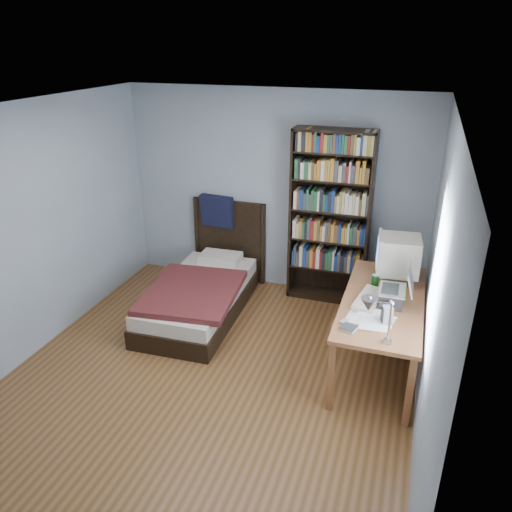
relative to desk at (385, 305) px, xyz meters
name	(u,v)px	position (x,y,z in m)	size (l,w,h in m)	color
room	(209,259)	(-1.48, -1.19, 0.83)	(4.20, 4.24, 2.50)	#573819
desk	(385,305)	(0.00, 0.00, 0.00)	(0.75, 1.71, 0.73)	brown
crt_monitor	(397,256)	(0.06, 0.00, 0.58)	(0.45, 0.42, 0.48)	beige
laptop	(394,294)	(0.09, -0.54, 0.42)	(0.31, 0.32, 0.39)	#2D2D30
desk_lamp	(373,309)	(-0.02, -1.59, 0.82)	(0.24, 0.53, 0.63)	#99999E
keyboard	(369,299)	(-0.13, -0.53, 0.33)	(0.20, 0.50, 0.03)	beige
speaker	(387,315)	(0.07, -0.90, 0.39)	(0.08, 0.08, 0.17)	#949497
soda_can	(375,281)	(-0.11, -0.22, 0.37)	(0.07, 0.07, 0.12)	#06320D
mouse	(385,286)	(-0.01, -0.21, 0.33)	(0.07, 0.12, 0.04)	silver
phone_silver	(355,310)	(-0.22, -0.78, 0.32)	(0.05, 0.09, 0.02)	silver
phone_grey	(344,321)	(-0.29, -1.00, 0.32)	(0.04, 0.09, 0.02)	#949497
external_drive	(349,328)	(-0.23, -1.11, 0.32)	(0.12, 0.12, 0.03)	#949497
bookshelf	(330,218)	(-0.77, 0.75, 0.63)	(0.94, 0.30, 2.10)	black
bed	(202,291)	(-2.10, -0.04, -0.16)	(1.11, 2.03, 1.16)	black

